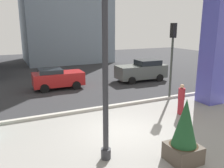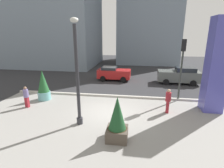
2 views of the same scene
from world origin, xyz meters
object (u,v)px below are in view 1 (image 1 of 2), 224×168
(car_passing_lane, at_px, (58,78))
(pedestrian_on_sidewalk, at_px, (181,98))
(potted_plant_curbside, at_px, (184,134))
(car_far_lane, at_px, (142,70))
(traffic_light_corner, at_px, (172,49))
(lamp_post, at_px, (105,80))
(art_pillar_blue, at_px, (214,52))

(car_passing_lane, xyz_separation_m, pedestrian_on_sidewalk, (4.91, -8.33, 0.14))
(potted_plant_curbside, bearing_deg, car_far_lane, 64.81)
(potted_plant_curbside, bearing_deg, traffic_light_corner, 55.46)
(potted_plant_curbside, relative_size, traffic_light_corner, 0.48)
(car_far_lane, bearing_deg, potted_plant_curbside, -115.19)
(lamp_post, relative_size, traffic_light_corner, 1.24)
(car_passing_lane, distance_m, car_far_lane, 7.34)
(car_far_lane, relative_size, pedestrian_on_sidewalk, 2.61)
(art_pillar_blue, relative_size, potted_plant_curbside, 2.71)
(potted_plant_curbside, xyz_separation_m, pedestrian_on_sidewalk, (3.05, 3.69, -0.13))
(art_pillar_blue, xyz_separation_m, car_passing_lane, (-8.00, 7.43, -2.38))
(lamp_post, distance_m, pedestrian_on_sidewalk, 6.31)
(lamp_post, distance_m, art_pillar_blue, 9.18)
(potted_plant_curbside, xyz_separation_m, traffic_light_corner, (4.30, 6.24, 2.21))
(art_pillar_blue, distance_m, car_far_lane, 7.42)
(traffic_light_corner, distance_m, car_passing_lane, 8.80)
(potted_plant_curbside, height_order, pedestrian_on_sidewalk, potted_plant_curbside)
(potted_plant_curbside, bearing_deg, art_pillar_blue, 36.77)
(lamp_post, relative_size, car_far_lane, 1.37)
(traffic_light_corner, bearing_deg, art_pillar_blue, -41.89)
(potted_plant_curbside, xyz_separation_m, car_far_lane, (5.47, 11.62, -0.17))
(traffic_light_corner, bearing_deg, lamp_post, -143.69)
(potted_plant_curbside, distance_m, traffic_light_corner, 7.89)
(potted_plant_curbside, xyz_separation_m, car_passing_lane, (-1.86, 12.02, -0.27))
(car_far_lane, bearing_deg, traffic_light_corner, -102.28)
(lamp_post, height_order, traffic_light_corner, lamp_post)
(art_pillar_blue, xyz_separation_m, pedestrian_on_sidewalk, (-3.09, -0.90, -2.23))
(lamp_post, relative_size, car_passing_lane, 1.58)
(art_pillar_blue, relative_size, car_far_lane, 1.43)
(traffic_light_corner, bearing_deg, car_far_lane, 77.72)
(potted_plant_curbside, bearing_deg, car_passing_lane, 98.82)
(lamp_post, xyz_separation_m, art_pillar_blue, (8.57, 3.29, 0.22))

